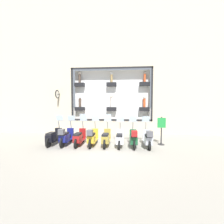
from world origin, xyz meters
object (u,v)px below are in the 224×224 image
scooter_navy_6 (66,137)px  scooter_black_7 (53,137)px  scooter_silver_0 (148,139)px  scooter_white_2 (120,138)px  scooter_red_5 (79,137)px  shop_sign_post (161,130)px  scooter_olive_3 (106,138)px  scooter_yellow_4 (92,137)px  scooter_green_1 (134,138)px

scooter_navy_6 → scooter_black_7: scooter_black_7 is taller
scooter_silver_0 → scooter_white_2: size_ratio=1.00×
scooter_red_5 → shop_sign_post: 4.53m
scooter_white_2 → shop_sign_post: size_ratio=1.16×
scooter_red_5 → scooter_navy_6: (-0.06, 0.73, 0.04)m
scooter_olive_3 → scooter_navy_6: (-0.06, 2.20, 0.05)m
scooter_red_5 → scooter_navy_6: scooter_red_5 is taller
scooter_white_2 → scooter_yellow_4: 1.47m
scooter_yellow_4 → scooter_green_1: bearing=-90.2°
scooter_green_1 → scooter_olive_3: bearing=87.4°
scooter_silver_0 → scooter_olive_3: (0.07, 2.20, -0.03)m
scooter_silver_0 → scooter_red_5: (0.07, 3.67, -0.03)m
scooter_green_1 → scooter_navy_6: bearing=89.9°
scooter_navy_6 → scooter_white_2: bearing=-88.9°
scooter_olive_3 → scooter_green_1: bearing=-92.6°
scooter_olive_3 → scooter_red_5: 1.47m
scooter_black_7 → scooter_yellow_4: bearing=-91.6°
scooter_black_7 → shop_sign_post: size_ratio=1.16×
scooter_white_2 → shop_sign_post: 2.38m
scooter_red_5 → shop_sign_post: size_ratio=1.16×
scooter_white_2 → scooter_yellow_4: bearing=92.3°
scooter_silver_0 → scooter_black_7: scooter_black_7 is taller
scooter_black_7 → scooter_navy_6: bearing=-94.6°
scooter_yellow_4 → scooter_black_7: 2.20m
scooter_olive_3 → scooter_yellow_4: scooter_yellow_4 is taller
scooter_silver_0 → scooter_yellow_4: 2.93m
scooter_white_2 → scooter_green_1: bearing=-95.1°
scooter_silver_0 → scooter_white_2: 1.47m
scooter_white_2 → scooter_red_5: (0.00, 2.20, 0.01)m
scooter_red_5 → shop_sign_post: (0.51, -4.49, 0.40)m
scooter_green_1 → scooter_black_7: 4.40m
scooter_yellow_4 → scooter_red_5: bearing=85.2°
scooter_navy_6 → shop_sign_post: (0.58, -5.22, 0.35)m
scooter_silver_0 → scooter_navy_6: (0.01, 4.40, 0.02)m
scooter_olive_3 → scooter_yellow_4: bearing=94.7°
shop_sign_post → scooter_olive_3: bearing=99.7°
scooter_white_2 → shop_sign_post: bearing=-77.2°
scooter_olive_3 → scooter_red_5: bearing=90.0°
shop_sign_post → scooter_green_1: bearing=110.6°
scooter_olive_3 → scooter_black_7: (-0.00, 2.93, 0.00)m
scooter_olive_3 → shop_sign_post: (0.52, -3.02, 0.40)m
scooter_navy_6 → scooter_black_7: bearing=85.4°
scooter_silver_0 → scooter_red_5: scooter_red_5 is taller
scooter_green_1 → scooter_white_2: scooter_white_2 is taller
scooter_green_1 → scooter_yellow_4: (0.01, 2.20, 0.01)m
scooter_green_1 → scooter_white_2: 0.74m
scooter_white_2 → scooter_red_5: size_ratio=1.00×
scooter_navy_6 → scooter_black_7: (0.06, 0.73, -0.04)m
scooter_silver_0 → scooter_green_1: scooter_green_1 is taller
scooter_green_1 → scooter_yellow_4: scooter_yellow_4 is taller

